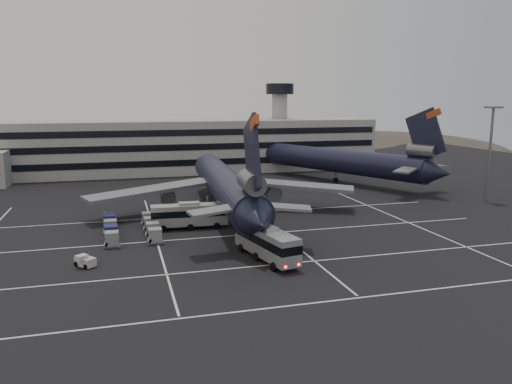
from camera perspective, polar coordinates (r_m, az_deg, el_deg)
ground at (r=68.42m, az=-5.95°, el=-6.15°), size 260.00×260.00×0.00m
lane_markings at (r=69.26m, az=-5.27°, el=-5.93°), size 90.00×55.62×0.01m
terminal at (r=136.63m, az=-12.29°, el=4.99°), size 125.00×26.00×24.00m
hills at (r=238.54m, az=-8.52°, el=2.81°), size 352.00×180.00×44.00m
lightpole_right at (r=105.49m, az=25.25°, el=5.32°), size 2.40×2.40×18.28m
trijet_main at (r=84.96m, az=-3.53°, el=0.81°), size 47.38×57.66×18.08m
trijet_far at (r=120.09m, az=9.51°, el=3.63°), size 31.87×54.23×18.08m
bus_near at (r=61.93m, az=1.18°, el=-5.62°), size 5.37×12.50×4.30m
bus_far at (r=77.21m, az=-7.62°, el=-2.53°), size 11.76×3.43×4.11m
tug_b at (r=63.04m, az=-18.87°, el=-7.47°), size 2.72×2.85×1.59m
uld_cluster at (r=76.04m, az=-14.34°, el=-3.91°), size 8.44×16.35×2.12m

